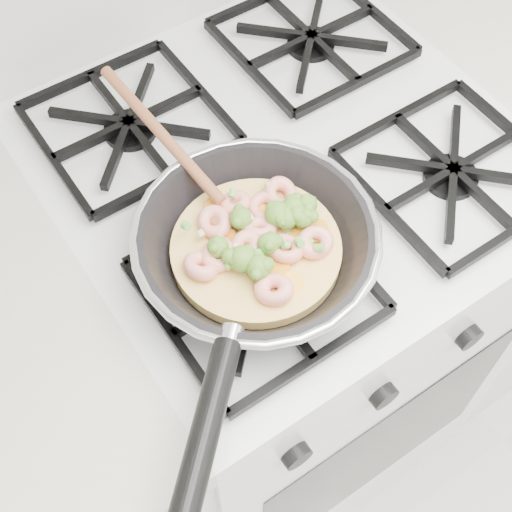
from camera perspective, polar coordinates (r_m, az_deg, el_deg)
stove at (r=1.32m, az=1.76°, el=-4.58°), size 0.60×0.60×0.92m
skillet at (r=0.80m, az=-0.10°, el=0.79°), size 0.38×0.52×0.08m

